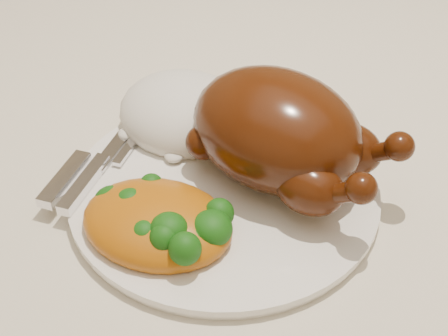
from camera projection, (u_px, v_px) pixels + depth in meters
The scene contains 7 objects.
dining_table at pixel (344, 181), 0.70m from camera, with size 1.60×0.90×0.76m.
tablecloth at pixel (353, 128), 0.66m from camera, with size 1.73×1.03×0.18m.
dinner_plate at pixel (224, 191), 0.53m from camera, with size 0.26×0.26×0.01m, color white.
roast_chicken at pixel (280, 132), 0.51m from camera, with size 0.19×0.13×0.10m.
rice_mound at pixel (184, 113), 0.58m from camera, with size 0.13×0.12×0.07m.
mac_and_cheese at pixel (164, 224), 0.48m from camera, with size 0.14×0.12×0.05m.
cutlery at pixel (93, 166), 0.54m from camera, with size 0.05×0.16×0.01m.
Camera 1 is at (0.17, -0.52, 1.13)m, focal length 50.00 mm.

